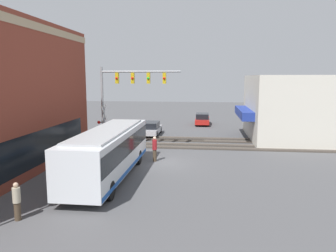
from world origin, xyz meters
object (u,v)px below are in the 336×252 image
crossing_signal (104,122)px  parked_car_silver (151,129)px  pedestrian_near_bus (155,149)px  city_bus (109,151)px  parked_car_red (202,119)px  pedestrian_by_lamp (17,201)px

crossing_signal → parked_car_silver: size_ratio=0.81×
crossing_signal → pedestrian_near_bus: (-4.00, -5.09, -1.33)m
city_bus → parked_car_red: (23.76, -5.40, -0.99)m
city_bus → crossing_signal: bearing=19.6°
parked_car_red → pedestrian_near_bus: pedestrian_near_bus is taller
crossing_signal → parked_car_red: bearing=-28.1°
pedestrian_by_lamp → city_bus: bearing=-18.5°
crossing_signal → pedestrian_near_bus: bearing=-128.1°
crossing_signal → pedestrian_near_bus: 6.61m
city_bus → parked_car_silver: bearing=-0.0°
parked_car_silver → pedestrian_by_lamp: bearing=174.3°
crossing_signal → parked_car_silver: (7.09, -2.92, -1.63)m
pedestrian_near_bus → parked_car_red: bearing=-9.4°
parked_car_silver → parked_car_red: 10.03m
crossing_signal → pedestrian_by_lamp: crossing_signal is taller
crossing_signal → pedestrian_by_lamp: size_ratio=2.23×
parked_car_silver → parked_car_red: bearing=-32.6°
pedestrian_by_lamp → pedestrian_near_bus: size_ratio=0.92×
city_bus → parked_car_red: size_ratio=2.36×
city_bus → pedestrian_near_bus: 4.79m
crossing_signal → pedestrian_near_bus: crossing_signal is taller
pedestrian_by_lamp → pedestrian_near_bus: pedestrian_near_bus is taller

